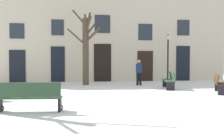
{
  "coord_description": "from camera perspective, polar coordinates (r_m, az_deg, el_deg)",
  "views": [
    {
      "loc": [
        -1.56,
        -10.62,
        1.52
      ],
      "look_at": [
        0.0,
        1.56,
        1.07
      ],
      "focal_mm": 40.28,
      "sensor_mm": 36.0,
      "label": 1
    }
  ],
  "objects": [
    {
      "name": "ground_plane",
      "position": [
        10.84,
        1.05,
        -5.96
      ],
      "size": [
        30.8,
        30.8,
        0.0
      ],
      "primitive_type": "plane",
      "color": "white"
    },
    {
      "name": "tree_left_of_center",
      "position": [
        15.84,
        -5.93,
        5.31
      ],
      "size": [
        2.08,
        2.25,
        4.72
      ],
      "color": "#4C3D2D",
      "rests_on": "ground"
    },
    {
      "name": "bench_back_to_back_right",
      "position": [
        12.84,
        23.19,
        -2.83
      ],
      "size": [
        1.15,
        1.74,
        0.89
      ],
      "rotation": [
        0.0,
        0.0,
        1.14
      ],
      "color": "#3D2819",
      "rests_on": "ground"
    },
    {
      "name": "building_facade",
      "position": [
        18.83,
        -2.49,
        9.64
      ],
      "size": [
        19.25,
        0.6,
        7.92
      ],
      "color": "beige",
      "rests_on": "ground"
    },
    {
      "name": "person_crossing_plaza",
      "position": [
        15.64,
        6.15,
        -0.29
      ],
      "size": [
        0.43,
        0.32,
        1.58
      ],
      "rotation": [
        0.0,
        0.0,
        5.98
      ],
      "color": "black",
      "rests_on": "ground"
    },
    {
      "name": "bench_facing_shops",
      "position": [
        7.86,
        -18.29,
        -5.76
      ],
      "size": [
        1.95,
        0.6,
        0.89
      ],
      "rotation": [
        0.0,
        0.0,
        3.08
      ],
      "color": "#2D4C33",
      "rests_on": "ground"
    },
    {
      "name": "bench_back_to_back_left",
      "position": [
        14.13,
        12.91,
        -2.22
      ],
      "size": [
        0.89,
        1.95,
        0.91
      ],
      "rotation": [
        0.0,
        0.0,
        4.5
      ],
      "color": "#2D4C33",
      "rests_on": "ground"
    },
    {
      "name": "streetlamp",
      "position": [
        18.28,
        12.58,
        3.93
      ],
      "size": [
        0.3,
        0.3,
        3.44
      ],
      "color": "black",
      "rests_on": "ground"
    }
  ]
}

